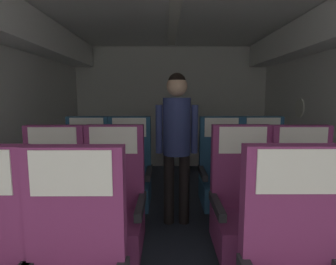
# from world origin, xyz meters

# --- Properties ---
(ground) EXTENTS (3.77, 5.83, 0.02)m
(ground) POSITION_xyz_m (0.00, 2.71, -0.01)
(ground) COLOR #2D3342
(fuselage_shell) EXTENTS (3.65, 5.48, 2.28)m
(fuselage_shell) POSITION_xyz_m (0.00, 2.99, 1.63)
(fuselage_shell) COLOR silver
(fuselage_shell) RESTS_ON ground
(seat_b_left_window) EXTENTS (0.47, 0.50, 1.12)m
(seat_b_left_window) POSITION_xyz_m (-0.92, 2.21, 0.48)
(seat_b_left_window) COLOR #38383D
(seat_b_left_window) RESTS_ON ground
(seat_b_left_aisle) EXTENTS (0.47, 0.50, 1.12)m
(seat_b_left_aisle) POSITION_xyz_m (-0.48, 2.23, 0.48)
(seat_b_left_aisle) COLOR #38383D
(seat_b_left_aisle) RESTS_ON ground
(seat_b_right_aisle) EXTENTS (0.47, 0.50, 1.12)m
(seat_b_right_aisle) POSITION_xyz_m (0.92, 2.20, 0.48)
(seat_b_right_aisle) COLOR #38383D
(seat_b_right_aisle) RESTS_ON ground
(seat_b_right_window) EXTENTS (0.47, 0.50, 1.12)m
(seat_b_right_window) POSITION_xyz_m (0.48, 2.23, 0.48)
(seat_b_right_window) COLOR #38383D
(seat_b_right_window) RESTS_ON ground
(seat_c_left_window) EXTENTS (0.47, 0.50, 1.12)m
(seat_c_left_window) POSITION_xyz_m (-0.92, 3.07, 0.48)
(seat_c_left_window) COLOR #38383D
(seat_c_left_window) RESTS_ON ground
(seat_c_left_aisle) EXTENTS (0.47, 0.50, 1.12)m
(seat_c_left_aisle) POSITION_xyz_m (-0.48, 3.06, 0.48)
(seat_c_left_aisle) COLOR #38383D
(seat_c_left_aisle) RESTS_ON ground
(seat_c_right_aisle) EXTENTS (0.47, 0.50, 1.12)m
(seat_c_right_aisle) POSITION_xyz_m (0.93, 3.07, 0.48)
(seat_c_right_aisle) COLOR #38383D
(seat_c_right_aisle) RESTS_ON ground
(seat_c_right_window) EXTENTS (0.47, 0.50, 1.12)m
(seat_c_right_window) POSITION_xyz_m (0.49, 3.06, 0.48)
(seat_c_right_window) COLOR #38383D
(seat_c_right_window) RESTS_ON ground
(flight_attendant) EXTENTS (0.43, 0.28, 1.56)m
(flight_attendant) POSITION_xyz_m (0.02, 3.07, 0.96)
(flight_attendant) COLOR black
(flight_attendant) RESTS_ON ground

